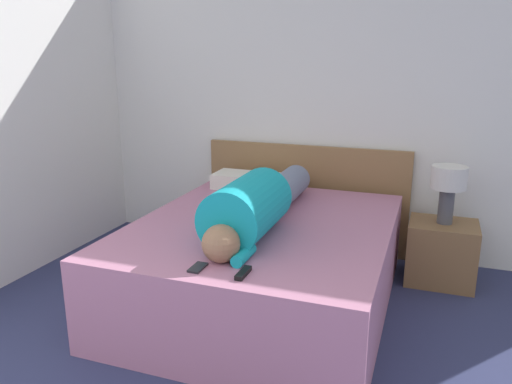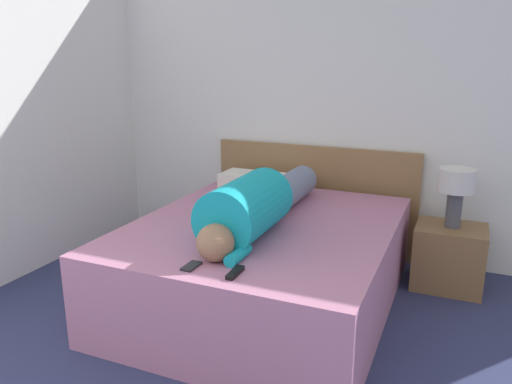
# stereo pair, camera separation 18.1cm
# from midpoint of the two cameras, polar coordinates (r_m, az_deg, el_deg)

# --- Properties ---
(wall_back) EXTENTS (5.05, 0.06, 2.60)m
(wall_back) POSITION_cam_midpoint_polar(r_m,az_deg,el_deg) (4.33, 5.12, 10.33)
(wall_back) COLOR white
(wall_back) RESTS_ON ground_plane
(bed) EXTENTS (1.66, 2.00, 0.59)m
(bed) POSITION_cam_midpoint_polar(r_m,az_deg,el_deg) (3.46, -0.66, -8.11)
(bed) COLOR #B2708E
(bed) RESTS_ON ground_plane
(headboard) EXTENTS (1.78, 0.04, 0.93)m
(headboard) POSITION_cam_midpoint_polar(r_m,az_deg,el_deg) (4.42, 4.43, -0.61)
(headboard) COLOR olive
(headboard) RESTS_ON ground_plane
(nightstand) EXTENTS (0.49, 0.41, 0.47)m
(nightstand) POSITION_cam_midpoint_polar(r_m,az_deg,el_deg) (4.01, 19.19, -6.57)
(nightstand) COLOR brown
(nightstand) RESTS_ON ground_plane
(table_lamp) EXTENTS (0.25, 0.25, 0.43)m
(table_lamp) POSITION_cam_midpoint_polar(r_m,az_deg,el_deg) (3.85, 19.88, 0.86)
(table_lamp) COLOR #4C4C51
(table_lamp) RESTS_ON nightstand
(person_lying) EXTENTS (0.37, 1.64, 0.37)m
(person_lying) POSITION_cam_midpoint_polar(r_m,az_deg,el_deg) (3.19, -1.48, -1.48)
(person_lying) COLOR #936B4C
(person_lying) RESTS_ON bed
(pillow_near_headboard) EXTENTS (0.63, 0.30, 0.12)m
(pillow_near_headboard) POSITION_cam_midpoint_polar(r_m,az_deg,el_deg) (4.20, -1.81, 1.22)
(pillow_near_headboard) COLOR silver
(pillow_near_headboard) RESTS_ON bed
(tv_remote) EXTENTS (0.04, 0.15, 0.02)m
(tv_remote) POSITION_cam_midpoint_polar(r_m,az_deg,el_deg) (2.58, -3.51, -9.25)
(tv_remote) COLOR black
(tv_remote) RESTS_ON bed
(cell_phone) EXTENTS (0.06, 0.13, 0.01)m
(cell_phone) POSITION_cam_midpoint_polar(r_m,az_deg,el_deg) (2.68, -8.63, -8.55)
(cell_phone) COLOR black
(cell_phone) RESTS_ON bed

